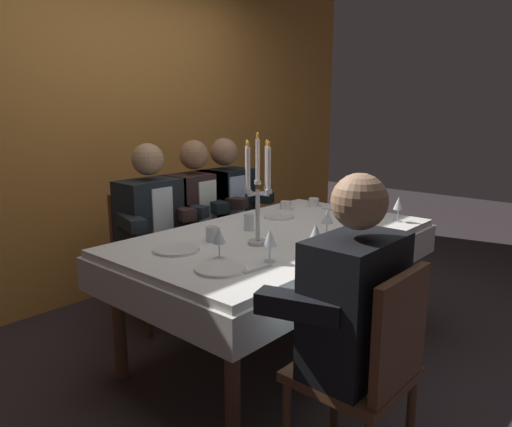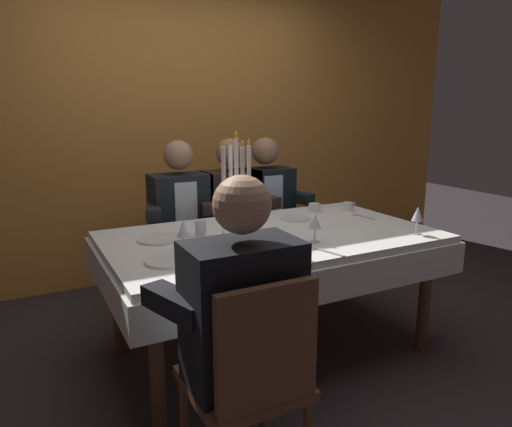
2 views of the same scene
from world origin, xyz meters
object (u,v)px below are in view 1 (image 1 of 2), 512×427
object	(u,v)px
seated_diner_1	(150,219)
seated_diner_2	(195,209)
dining_table	(277,252)
wine_glass_2	(316,233)
water_tumbler_0	(212,234)
seated_diner_0	(356,305)
dinner_plate_1	(176,249)
dinner_plate_0	(279,217)
dinner_plate_2	(220,269)
wine_glass_0	(270,239)
wine_glass_1	(399,204)
wine_glass_4	(327,217)
candelabra	(258,192)
coffee_cup_1	(314,203)
seated_diner_3	(224,203)
wine_glass_3	(219,236)
water_tumbler_1	(249,222)
coffee_cup_0	(286,206)

from	to	relation	value
seated_diner_1	seated_diner_2	distance (m)	0.40
dining_table	wine_glass_2	xyz separation A→B (m)	(-0.21, -0.41, 0.23)
wine_glass_2	seated_diner_2	world-z (taller)	seated_diner_2
water_tumbler_0	seated_diner_1	xyz separation A→B (m)	(0.12, 0.72, -0.05)
dining_table	seated_diner_0	size ratio (longest dim) A/B	1.56
dinner_plate_1	seated_diner_1	xyz separation A→B (m)	(0.36, 0.72, -0.01)
dinner_plate_0	dinner_plate_1	xyz separation A→B (m)	(-0.95, -0.08, 0.00)
dinner_plate_2	seated_diner_0	bearing A→B (deg)	-83.72
wine_glass_0	wine_glass_1	world-z (taller)	same
wine_glass_1	dining_table	bearing A→B (deg)	152.00
dinner_plate_0	wine_glass_1	xyz separation A→B (m)	(0.43, -0.64, 0.11)
seated_diner_2	wine_glass_4	bearing A→B (deg)	-90.51
dining_table	wine_glass_4	size ratio (longest dim) A/B	11.83
water_tumbler_0	wine_glass_2	bearing A→B (deg)	-73.19
dinner_plate_0	water_tumbler_0	world-z (taller)	water_tumbler_0
candelabra	wine_glass_2	world-z (taller)	candelabra
wine_glass_4	coffee_cup_1	world-z (taller)	wine_glass_4
dinner_plate_0	water_tumbler_0	bearing A→B (deg)	-173.12
wine_glass_0	wine_glass_2	size ratio (longest dim) A/B	1.00
dinner_plate_2	seated_diner_2	xyz separation A→B (m)	(0.83, 1.11, -0.01)
wine_glass_1	seated_diner_1	distance (m)	1.64
wine_glass_4	seated_diner_0	bearing A→B (deg)	-140.00
dinner_plate_1	seated_diner_3	distance (m)	1.28
coffee_cup_1	seated_diner_2	size ratio (longest dim) A/B	0.11
wine_glass_4	wine_glass_2	bearing A→B (deg)	-155.69
candelabra	wine_glass_1	size ratio (longest dim) A/B	3.67
dinner_plate_1	seated_diner_0	distance (m)	1.06
wine_glass_3	dinner_plate_2	bearing A→B (deg)	-133.67
dinner_plate_1	seated_diner_1	bearing A→B (deg)	63.08
wine_glass_2	coffee_cup_1	size ratio (longest dim) A/B	1.24
water_tumbler_0	dinner_plate_1	bearing A→B (deg)	177.81
seated_diner_3	seated_diner_1	bearing A→B (deg)	180.00
water_tumbler_1	coffee_cup_0	world-z (taller)	water_tumbler_1
wine_glass_4	seated_diner_2	distance (m)	1.15
seated_diner_2	wine_glass_1	bearing A→B (deg)	-64.39
candelabra	wine_glass_1	distance (m)	1.07
coffee_cup_0	coffee_cup_1	xyz separation A→B (m)	(0.23, -0.08, 0.00)
dinner_plate_1	wine_glass_0	xyz separation A→B (m)	(0.18, -0.48, 0.11)
dinner_plate_1	water_tumbler_0	world-z (taller)	water_tumbler_0
dinner_plate_1	water_tumbler_0	xyz separation A→B (m)	(0.25, -0.01, 0.03)
wine_glass_3	seated_diner_2	world-z (taller)	seated_diner_2
wine_glass_3	seated_diner_0	world-z (taller)	seated_diner_0
coffee_cup_1	seated_diner_3	world-z (taller)	seated_diner_3
wine_glass_0	wine_glass_4	world-z (taller)	same
candelabra	water_tumbler_1	bearing A→B (deg)	51.15
wine_glass_3	seated_diner_1	distance (m)	1.04
dining_table	dinner_plate_1	size ratio (longest dim) A/B	7.94
coffee_cup_1	seated_diner_1	world-z (taller)	seated_diner_1
candelabra	dinner_plate_2	size ratio (longest dim) A/B	2.54
coffee_cup_1	wine_glass_1	bearing A→B (deg)	-93.58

